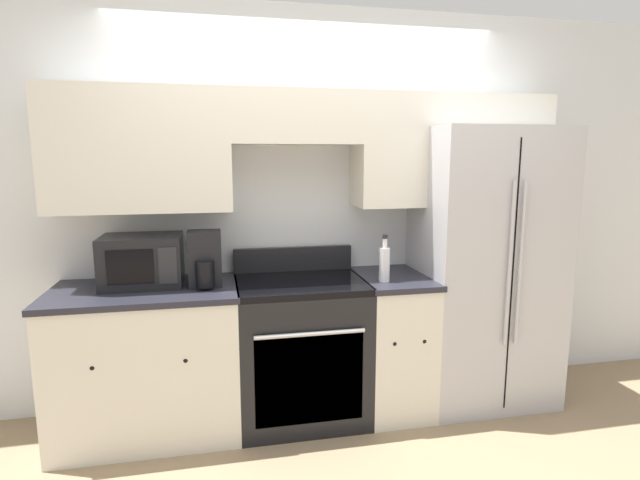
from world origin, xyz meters
The scene contains 9 objects.
ground_plane centered at (0.00, 0.00, 0.00)m, with size 12.00×12.00×0.00m, color #937A5B.
wall_back centered at (0.01, 0.59, 1.44)m, with size 8.00×0.39×2.60m.
lower_cabinets_left centered at (-1.05, 0.31, 0.45)m, with size 1.07×0.64×0.89m.
lower_cabinets_right centered at (0.48, 0.31, 0.45)m, with size 0.44×0.64×0.89m.
oven_range centered at (-0.12, 0.31, 0.45)m, with size 0.79×0.65×1.05m.
refrigerator centered at (1.13, 0.35, 0.92)m, with size 0.88×0.74×1.83m.
microwave centered at (-1.06, 0.39, 1.04)m, with size 0.46×0.35×0.30m.
bottle centered at (0.38, 0.18, 1.01)m, with size 0.07×0.07×0.29m.
paper_towel_holder centered at (-0.69, 0.29, 1.04)m, with size 0.19×0.22×0.33m.
Camera 1 is at (-0.62, -2.65, 1.65)m, focal length 28.00 mm.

